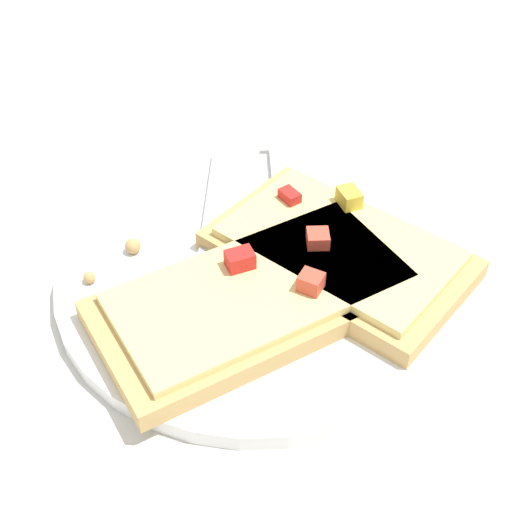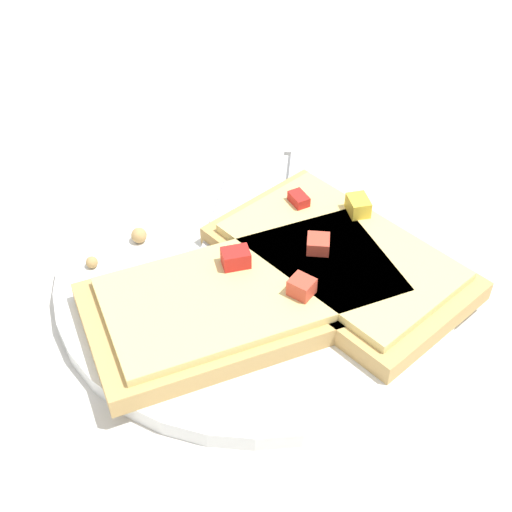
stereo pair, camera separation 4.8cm
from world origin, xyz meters
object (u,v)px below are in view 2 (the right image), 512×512
object	(u,v)px
pizza_slice_main	(252,295)
fork	(214,238)
pizza_slice_corner	(340,259)
plate	(256,273)
knife	(297,203)

from	to	relation	value
pizza_slice_main	fork	bearing A→B (deg)	90.10
fork	pizza_slice_corner	size ratio (longest dim) A/B	1.05
plate	pizza_slice_main	size ratio (longest dim) A/B	1.19
pizza_slice_main	pizza_slice_corner	world-z (taller)	same
fork	pizza_slice_main	world-z (taller)	pizza_slice_main
pizza_slice_main	pizza_slice_corner	bearing A→B (deg)	7.45
plate	knife	world-z (taller)	knife
knife	pizza_slice_corner	world-z (taller)	pizza_slice_corner
knife	fork	bearing A→B (deg)	-50.43
fork	knife	bearing A→B (deg)	133.76
plate	fork	world-z (taller)	fork
pizza_slice_corner	knife	bearing A→B (deg)	157.66
plate	pizza_slice_corner	size ratio (longest dim) A/B	1.44
pizza_slice_main	pizza_slice_corner	size ratio (longest dim) A/B	1.21
pizza_slice_corner	plate	bearing A→B (deg)	-135.20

